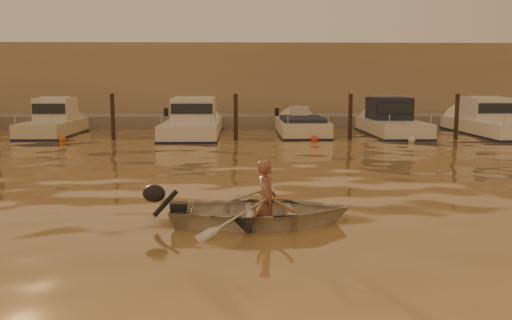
{
  "coord_description": "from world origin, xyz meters",
  "views": [
    {
      "loc": [
        -0.05,
        -10.94,
        2.6
      ],
      "look_at": [
        0.34,
        2.16,
        0.75
      ],
      "focal_mm": 40.0,
      "sensor_mm": 36.0,
      "label": 1
    }
  ],
  "objects_px": {
    "person": "(266,200)",
    "waterfront_building": "(240,83)",
    "dinghy": "(261,212)",
    "moored_boat_1": "(53,122)",
    "moored_boat_2": "(193,122)",
    "moored_boat_3": "(301,130)",
    "moored_boat_4": "(392,121)",
    "moored_boat_5": "(491,121)"
  },
  "relations": [
    {
      "from": "person",
      "to": "waterfront_building",
      "type": "relative_size",
      "value": 0.03
    },
    {
      "from": "dinghy",
      "to": "moored_boat_1",
      "type": "distance_m",
      "value": 19.16
    },
    {
      "from": "person",
      "to": "moored_boat_4",
      "type": "relative_size",
      "value": 0.21
    },
    {
      "from": "moored_boat_1",
      "to": "moored_boat_3",
      "type": "height_order",
      "value": "moored_boat_1"
    },
    {
      "from": "moored_boat_4",
      "to": "waterfront_building",
      "type": "bearing_deg",
      "value": 123.31
    },
    {
      "from": "moored_boat_2",
      "to": "moored_boat_5",
      "type": "bearing_deg",
      "value": 0.0
    },
    {
      "from": "person",
      "to": "moored_boat_4",
      "type": "distance_m",
      "value": 18.16
    },
    {
      "from": "dinghy",
      "to": "waterfront_building",
      "type": "bearing_deg",
      "value": -0.64
    },
    {
      "from": "dinghy",
      "to": "waterfront_building",
      "type": "height_order",
      "value": "waterfront_building"
    },
    {
      "from": "moored_boat_1",
      "to": "moored_boat_4",
      "type": "height_order",
      "value": "same"
    },
    {
      "from": "moored_boat_2",
      "to": "moored_boat_4",
      "type": "xyz_separation_m",
      "value": [
        9.45,
        0.0,
        0.0
      ]
    },
    {
      "from": "moored_boat_5",
      "to": "waterfront_building",
      "type": "bearing_deg",
      "value": 137.53
    },
    {
      "from": "moored_boat_2",
      "to": "waterfront_building",
      "type": "xyz_separation_m",
      "value": [
        2.22,
        11.0,
        1.77
      ]
    },
    {
      "from": "waterfront_building",
      "to": "dinghy",
      "type": "bearing_deg",
      "value": -89.31
    },
    {
      "from": "moored_boat_2",
      "to": "moored_boat_4",
      "type": "relative_size",
      "value": 1.2
    },
    {
      "from": "waterfront_building",
      "to": "moored_boat_2",
      "type": "bearing_deg",
      "value": -101.43
    },
    {
      "from": "dinghy",
      "to": "moored_boat_2",
      "type": "height_order",
      "value": "moored_boat_2"
    },
    {
      "from": "moored_boat_2",
      "to": "moored_boat_5",
      "type": "relative_size",
      "value": 1.04
    },
    {
      "from": "person",
      "to": "moored_boat_4",
      "type": "height_order",
      "value": "moored_boat_4"
    },
    {
      "from": "moored_boat_2",
      "to": "moored_boat_3",
      "type": "height_order",
      "value": "moored_boat_2"
    },
    {
      "from": "moored_boat_2",
      "to": "moored_boat_4",
      "type": "height_order",
      "value": "same"
    },
    {
      "from": "moored_boat_4",
      "to": "dinghy",
      "type": "bearing_deg",
      "value": -112.26
    },
    {
      "from": "moored_boat_2",
      "to": "waterfront_building",
      "type": "relative_size",
      "value": 0.18
    },
    {
      "from": "dinghy",
      "to": "person",
      "type": "relative_size",
      "value": 2.22
    },
    {
      "from": "dinghy",
      "to": "moored_boat_3",
      "type": "relative_size",
      "value": 0.53
    },
    {
      "from": "person",
      "to": "waterfront_building",
      "type": "xyz_separation_m",
      "value": [
        -0.44,
        27.84,
        1.96
      ]
    },
    {
      "from": "moored_boat_3",
      "to": "moored_boat_5",
      "type": "relative_size",
      "value": 0.78
    },
    {
      "from": "moored_boat_5",
      "to": "moored_boat_4",
      "type": "bearing_deg",
      "value": 180.0
    },
    {
      "from": "dinghy",
      "to": "moored_boat_4",
      "type": "height_order",
      "value": "moored_boat_4"
    },
    {
      "from": "moored_boat_2",
      "to": "moored_boat_3",
      "type": "relative_size",
      "value": 1.34
    },
    {
      "from": "moored_boat_1",
      "to": "moored_boat_5",
      "type": "relative_size",
      "value": 0.75
    },
    {
      "from": "dinghy",
      "to": "moored_boat_1",
      "type": "relative_size",
      "value": 0.55
    },
    {
      "from": "moored_boat_1",
      "to": "waterfront_building",
      "type": "height_order",
      "value": "waterfront_building"
    },
    {
      "from": "moored_boat_3",
      "to": "person",
      "type": "bearing_deg",
      "value": -98.35
    },
    {
      "from": "person",
      "to": "moored_boat_1",
      "type": "relative_size",
      "value": 0.25
    },
    {
      "from": "person",
      "to": "moored_boat_1",
      "type": "xyz_separation_m",
      "value": [
        -9.23,
        16.84,
        0.19
      ]
    },
    {
      "from": "moored_boat_1",
      "to": "dinghy",
      "type": "bearing_deg",
      "value": -61.55
    },
    {
      "from": "moored_boat_4",
      "to": "moored_boat_1",
      "type": "bearing_deg",
      "value": 180.0
    },
    {
      "from": "moored_boat_1",
      "to": "moored_boat_3",
      "type": "xyz_separation_m",
      "value": [
        11.7,
        0.0,
        -0.4
      ]
    },
    {
      "from": "person",
      "to": "moored_boat_1",
      "type": "bearing_deg",
      "value": 27.39
    },
    {
      "from": "person",
      "to": "moored_boat_3",
      "type": "xyz_separation_m",
      "value": [
        2.47,
        16.84,
        -0.21
      ]
    },
    {
      "from": "moored_boat_1",
      "to": "moored_boat_5",
      "type": "distance_m",
      "value": 20.81
    }
  ]
}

